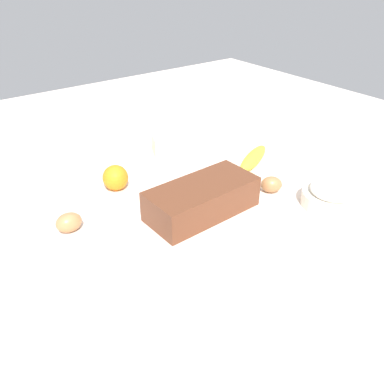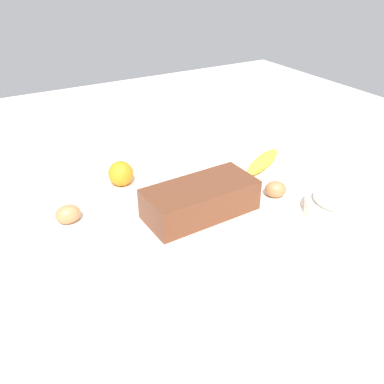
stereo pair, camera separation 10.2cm
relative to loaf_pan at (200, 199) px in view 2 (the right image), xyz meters
name	(u,v)px [view 2 (the right image)]	position (x,y,z in m)	size (l,w,h in m)	color
ground_plane	(192,208)	(0.00, 0.04, -0.05)	(2.40, 2.40, 0.02)	beige
loaf_pan	(200,199)	(0.00, 0.00, 0.00)	(0.28, 0.14, 0.08)	brown
flour_bowl	(336,204)	(0.29, -0.17, -0.01)	(0.15, 0.15, 0.07)	silver
sugar_bowl	(128,274)	(-0.25, -0.15, -0.01)	(0.15, 0.15, 0.07)	silver
banana	(263,162)	(0.30, 0.12, -0.02)	(0.19, 0.04, 0.04)	yellow
orange_fruit	(121,174)	(-0.12, 0.23, -0.01)	(0.07, 0.07, 0.07)	orange
butter_block	(179,145)	(0.12, 0.34, -0.01)	(0.09, 0.06, 0.06)	#F4EDB2
egg_near_butter	(68,214)	(-0.30, 0.13, -0.02)	(0.05, 0.05, 0.06)	#B47A49
egg_beside_bowl	(275,189)	(0.22, -0.03, -0.02)	(0.05, 0.05, 0.06)	#AD7446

